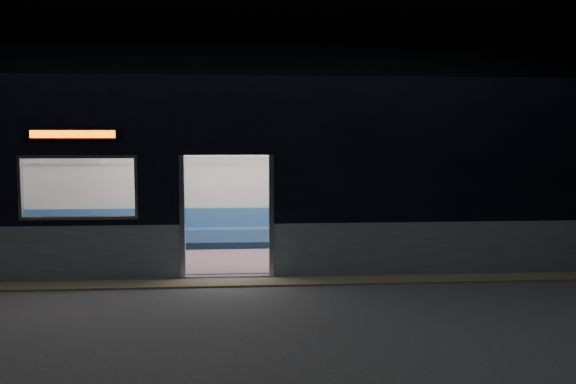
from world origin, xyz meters
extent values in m
cube|color=#47494C|center=(0.00, 0.00, -0.01)|extent=(24.00, 14.00, 0.01)
cube|color=black|center=(0.00, 6.98, 2.50)|extent=(24.00, 0.04, 5.00)
cube|color=black|center=(0.00, -6.98, 2.50)|extent=(24.00, 0.04, 5.00)
cube|color=#8C7F59|center=(0.00, 0.55, 0.01)|extent=(22.80, 0.50, 0.03)
cube|color=#8C9FA7|center=(4.85, 1.06, 0.45)|extent=(8.30, 0.12, 0.90)
cube|color=black|center=(4.85, 1.06, 2.05)|extent=(8.30, 0.12, 2.30)
cube|color=black|center=(0.00, 1.06, 2.62)|extent=(1.40, 0.12, 1.15)
cube|color=#B7BABC|center=(-0.74, 1.06, 1.02)|extent=(0.08, 0.14, 2.05)
cube|color=#B7BABC|center=(0.74, 1.06, 1.02)|extent=(0.08, 0.14, 2.05)
cube|color=black|center=(-2.45, 0.98, 2.39)|extent=(1.50, 0.04, 0.18)
cube|color=#F75000|center=(-2.45, 0.97, 2.39)|extent=(1.34, 0.03, 0.12)
cube|color=#BDB7AD|center=(0.00, 3.94, 1.60)|extent=(18.00, 0.12, 3.20)
cube|color=black|center=(0.00, 2.50, 3.28)|extent=(18.00, 3.00, 0.15)
cube|color=#815E67|center=(0.00, 2.50, 0.02)|extent=(17.76, 2.76, 0.04)
cube|color=#BDB7AD|center=(0.00, 2.50, 2.35)|extent=(17.76, 2.76, 0.10)
cube|color=#305B8C|center=(0.00, 3.62, 0.24)|extent=(11.00, 0.48, 0.41)
cube|color=#305B8C|center=(0.00, 3.81, 0.65)|extent=(11.00, 0.10, 0.40)
cube|color=#7D5B67|center=(-3.30, 1.41, 0.24)|extent=(4.40, 0.48, 0.41)
cube|color=#7D5B67|center=(3.30, 1.41, 0.24)|extent=(4.40, 0.48, 0.41)
cylinder|color=silver|center=(-0.95, 1.37, 1.17)|extent=(0.04, 0.04, 2.26)
cylinder|color=silver|center=(-0.95, 3.63, 1.17)|extent=(0.04, 0.04, 2.26)
cylinder|color=silver|center=(0.95, 1.37, 1.17)|extent=(0.04, 0.04, 2.26)
cylinder|color=silver|center=(0.95, 3.63, 1.17)|extent=(0.04, 0.04, 2.26)
cylinder|color=silver|center=(0.00, 3.58, 1.95)|extent=(11.00, 0.03, 0.03)
cube|color=black|center=(1.55, 3.38, 0.54)|extent=(0.19, 0.51, 0.18)
cube|color=black|center=(1.78, 3.38, 0.54)|extent=(0.19, 0.51, 0.18)
cylinder|color=black|center=(1.55, 3.14, 0.26)|extent=(0.12, 0.12, 0.43)
cylinder|color=black|center=(1.78, 3.14, 0.26)|extent=(0.12, 0.12, 0.43)
cube|color=#CF6A8B|center=(1.67, 3.59, 0.56)|extent=(0.44, 0.24, 0.22)
cylinder|color=#CF6A8B|center=(1.67, 3.62, 0.94)|extent=(0.48, 0.48, 0.57)
sphere|color=tan|center=(1.67, 3.60, 1.35)|extent=(0.23, 0.23, 0.23)
sphere|color=black|center=(1.67, 3.65, 1.39)|extent=(0.24, 0.24, 0.24)
cube|color=black|center=(1.63, 3.30, 0.70)|extent=(0.34, 0.30, 0.15)
cube|color=white|center=(5.00, 3.85, 1.47)|extent=(0.98, 0.03, 0.64)
camera|label=1|loc=(0.22, -9.07, 2.33)|focal=38.00mm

